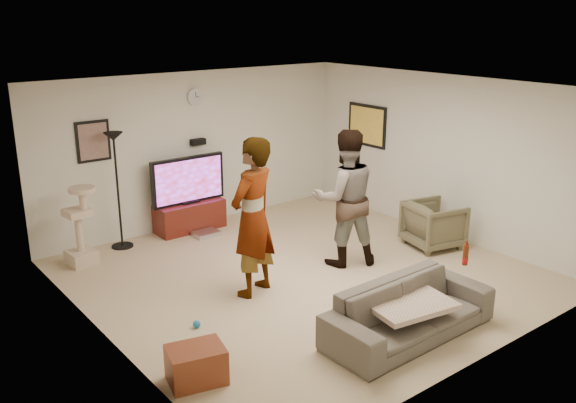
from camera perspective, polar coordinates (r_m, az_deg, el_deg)
floor at (r=8.38m, az=1.44°, el=-6.81°), size 5.50×5.50×0.02m
ceiling at (r=7.70m, az=1.58°, el=10.58°), size 5.50×5.50×0.02m
wall_back at (r=10.15m, az=-8.46°, el=4.81°), size 5.50×0.04×2.50m
wall_front at (r=6.19m, az=17.98°, el=-3.99°), size 5.50×0.04×2.50m
wall_left at (r=6.62m, az=-17.18°, el=-2.53°), size 0.04×5.50×2.50m
wall_right at (r=9.88m, az=13.93°, el=4.14°), size 0.04×5.50×2.50m
wall_clock at (r=9.98m, az=-8.59°, el=9.55°), size 0.26×0.04×0.26m
wall_speaker at (r=10.08m, az=-8.32°, el=5.48°), size 0.25×0.10×0.10m
picture_back at (r=9.36m, az=-17.57°, el=5.33°), size 0.42×0.03×0.52m
picture_right at (r=10.85m, az=7.30°, el=7.00°), size 0.03×0.78×0.62m
tv_stand at (r=10.07m, az=-9.07°, el=-1.34°), size 1.12×0.45×0.46m
console_box at (r=9.84m, az=-7.58°, el=-2.94°), size 0.40×0.30×0.07m
tv at (r=9.89m, az=-9.23°, el=1.98°), size 1.26×0.08×0.75m
tv_screen at (r=9.86m, az=-9.10°, el=1.93°), size 1.16×0.01×0.66m
floor_lamp at (r=9.37m, az=-15.45°, el=0.91°), size 0.32×0.32×1.74m
cat_tree at (r=8.97m, az=-18.80°, el=-2.20°), size 0.39×0.39×1.12m
person_left at (r=7.51m, az=-3.27°, el=-1.48°), size 0.85×0.70×1.99m
person_right at (r=8.46m, az=5.28°, el=0.32°), size 1.14×1.04×1.91m
sofa at (r=6.90m, az=11.16°, el=-9.88°), size 2.03×0.81×0.59m
throw_blanket at (r=6.83m, az=11.01°, el=-9.20°), size 1.00×0.84×0.06m
beer_bottle at (r=7.41m, az=16.10°, el=-4.74°), size 0.06×0.06×0.25m
armchair at (r=9.47m, az=13.33°, el=-2.09°), size 0.91×0.89×0.69m
side_table at (r=6.13m, az=-8.48°, el=-14.70°), size 0.61×0.52×0.35m
toy_ball at (r=7.11m, az=-8.45°, el=-11.17°), size 0.09×0.09×0.09m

